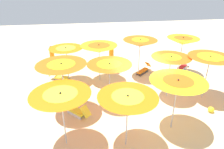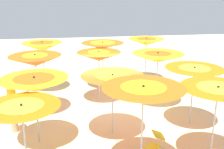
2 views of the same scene
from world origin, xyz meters
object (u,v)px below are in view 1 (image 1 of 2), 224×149
at_px(beach_umbrella_0, 61,98).
at_px(beach_umbrella_2, 178,85).
at_px(lounger_3, 60,77).
at_px(beach_umbrella_6, 171,61).
at_px(beach_umbrella_4, 62,68).
at_px(beachgoer_1, 53,59).
at_px(beach_umbrella_9, 99,49).
at_px(beach_umbrella_5, 109,67).
at_px(beach_ball, 211,110).
at_px(beach_umbrella_1, 128,100).
at_px(lounger_0, 143,70).
at_px(beach_umbrella_8, 66,51).
at_px(lounger_1, 183,66).
at_px(beach_umbrella_7, 210,59).
at_px(beach_umbrella_10, 140,43).
at_px(lounger_2, 78,111).
at_px(beachgoer_0, 111,59).
at_px(beach_umbrella_11, 183,41).

relative_size(beach_umbrella_0, beach_umbrella_2, 1.00).
bearing_deg(lounger_3, beach_umbrella_6, -4.27).
height_order(beach_umbrella_4, beachgoer_1, beach_umbrella_4).
bearing_deg(beach_umbrella_9, beach_umbrella_2, -61.18).
relative_size(beach_umbrella_5, beachgoer_1, 1.15).
xyz_separation_m(beach_umbrella_6, beach_ball, (1.57, -1.68, -1.92)).
relative_size(beach_umbrella_2, beach_ball, 8.12).
bearing_deg(beach_umbrella_1, beachgoer_1, 116.65).
bearing_deg(beach_umbrella_2, lounger_0, 86.98).
xyz_separation_m(beach_umbrella_8, lounger_1, (7.73, 0.79, -1.78)).
relative_size(beach_umbrella_7, beachgoer_1, 1.26).
bearing_deg(beach_ball, lounger_0, 113.30).
bearing_deg(beach_umbrella_10, beach_umbrella_0, -127.97).
relative_size(beach_umbrella_5, beach_umbrella_8, 1.00).
distance_m(beach_umbrella_2, beach_umbrella_7, 3.31).
bearing_deg(beach_umbrella_9, beach_umbrella_8, 177.14).
bearing_deg(lounger_0, beach_umbrella_10, -2.91).
bearing_deg(beach_umbrella_8, beachgoer_1, 128.97).
xyz_separation_m(beach_umbrella_1, beach_umbrella_6, (2.84, 3.16, 0.02)).
xyz_separation_m(lounger_1, beach_ball, (-0.88, -4.94, -0.05)).
bearing_deg(beach_umbrella_5, beach_ball, -18.27).
bearing_deg(beach_umbrella_9, lounger_3, 172.97).
xyz_separation_m(lounger_0, lounger_3, (-5.38, -0.31, 0.01)).
relative_size(beach_umbrella_10, lounger_2, 2.12).
height_order(lounger_0, beachgoer_0, beachgoer_0).
relative_size(beach_umbrella_1, beachgoer_0, 1.19).
bearing_deg(beach_umbrella_5, beachgoer_0, 80.82).
height_order(beach_umbrella_11, lounger_1, beach_umbrella_11).
relative_size(beach_umbrella_5, beach_umbrella_10, 0.89).
bearing_deg(beach_umbrella_2, beach_umbrella_9, 118.82).
relative_size(lounger_2, beachgoer_0, 0.61).
bearing_deg(beach_umbrella_6, beach_umbrella_11, 54.97).
height_order(lounger_3, beachgoer_1, beachgoer_1).
relative_size(beach_umbrella_4, beach_ball, 8.72).
xyz_separation_m(beach_umbrella_6, lounger_2, (-4.68, -1.08, -1.84)).
height_order(beach_umbrella_11, lounger_0, beach_umbrella_11).
xyz_separation_m(beach_umbrella_1, beach_umbrella_10, (1.96, 5.78, 0.15)).
bearing_deg(lounger_0, beachgoer_1, -49.84).
bearing_deg(beach_umbrella_8, beach_umbrella_10, 1.94).
bearing_deg(beach_umbrella_8, lounger_2, -80.40).
bearing_deg(beach_umbrella_5, beach_umbrella_8, 129.89).
bearing_deg(beachgoer_1, beach_umbrella_8, -85.56).
relative_size(beach_umbrella_2, beach_umbrella_9, 1.01).
height_order(beach_umbrella_0, beach_ball, beach_umbrella_0).
distance_m(beach_umbrella_6, beach_ball, 3.00).
distance_m(beach_umbrella_11, lounger_3, 7.89).
height_order(beach_umbrella_6, beachgoer_1, beach_umbrella_6).
height_order(beach_umbrella_1, beach_umbrella_7, beach_umbrella_7).
bearing_deg(lounger_0, beachgoer_0, -51.10).
bearing_deg(beach_umbrella_7, beach_umbrella_0, -160.75).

